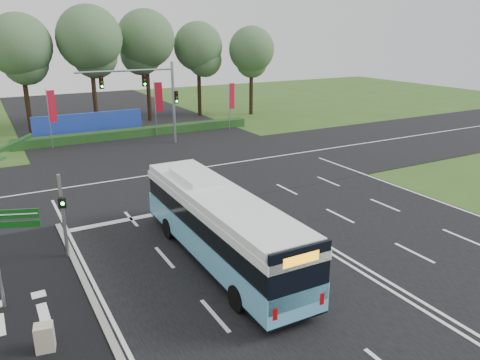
# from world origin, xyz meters

# --- Properties ---
(ground) EXTENTS (120.00, 120.00, 0.00)m
(ground) POSITION_xyz_m (0.00, 0.00, 0.00)
(ground) COLOR #32531B
(ground) RESTS_ON ground
(road_main) EXTENTS (20.00, 120.00, 0.04)m
(road_main) POSITION_xyz_m (0.00, 0.00, 0.02)
(road_main) COLOR black
(road_main) RESTS_ON ground
(road_cross) EXTENTS (120.00, 14.00, 0.05)m
(road_cross) POSITION_xyz_m (0.00, 12.00, 0.03)
(road_cross) COLOR black
(road_cross) RESTS_ON ground
(bike_path) EXTENTS (5.00, 18.00, 0.06)m
(bike_path) POSITION_xyz_m (-12.50, -3.00, 0.03)
(bike_path) COLOR black
(bike_path) RESTS_ON ground
(kerb_strip) EXTENTS (0.25, 18.00, 0.12)m
(kerb_strip) POSITION_xyz_m (-10.10, -3.00, 0.06)
(kerb_strip) COLOR gray
(kerb_strip) RESTS_ON ground
(city_bus) EXTENTS (2.60, 11.61, 3.33)m
(city_bus) POSITION_xyz_m (-4.58, -1.42, 1.68)
(city_bus) COLOR #58A8CD
(city_bus) RESTS_ON ground
(pedestrian_signal) EXTENTS (0.35, 0.43, 3.81)m
(pedestrian_signal) POSITION_xyz_m (-10.26, 2.09, 2.08)
(pedestrian_signal) COLOR gray
(pedestrian_signal) RESTS_ON ground
(street_sign) EXTENTS (1.60, 0.68, 4.35)m
(street_sign) POSITION_xyz_m (-12.64, -0.98, 2.72)
(street_sign) COLOR gray
(street_sign) RESTS_ON ground
(utility_cabinet) EXTENTS (0.64, 0.56, 0.94)m
(utility_cabinet) POSITION_xyz_m (-11.99, -4.11, 0.47)
(utility_cabinet) COLOR #B6AB93
(utility_cabinet) RESTS_ON ground
(banner_flag_left) EXTENTS (0.69, 0.30, 4.94)m
(banner_flag_left) POSITION_xyz_m (-7.58, 23.57, 3.21)
(banner_flag_left) COLOR gray
(banner_flag_left) RESTS_ON ground
(banner_flag_mid) EXTENTS (0.75, 0.15, 5.11)m
(banner_flag_mid) POSITION_xyz_m (1.72, 23.76, 3.31)
(banner_flag_mid) COLOR gray
(banner_flag_mid) RESTS_ON ground
(banner_flag_right) EXTENTS (0.68, 0.21, 4.70)m
(banner_flag_right) POSITION_xyz_m (9.02, 23.09, 3.06)
(banner_flag_right) COLOR gray
(banner_flag_right) RESTS_ON ground
(traffic_light_gantry) EXTENTS (8.41, 0.28, 7.00)m
(traffic_light_gantry) POSITION_xyz_m (0.21, 20.50, 4.66)
(traffic_light_gantry) COLOR gray
(traffic_light_gantry) RESTS_ON ground
(hedge) EXTENTS (22.00, 1.20, 0.80)m
(hedge) POSITION_xyz_m (0.00, 24.50, 0.40)
(hedge) COLOR #163C16
(hedge) RESTS_ON ground
(blue_hoarding) EXTENTS (10.00, 0.30, 2.20)m
(blue_hoarding) POSITION_xyz_m (-4.00, 27.00, 1.10)
(blue_hoarding) COLOR #1E3AA7
(blue_hoarding) RESTS_ON ground
(eucalyptus_row) EXTENTS (41.21, 8.86, 11.91)m
(eucalyptus_row) POSITION_xyz_m (-2.76, 31.29, 8.11)
(eucalyptus_row) COLOR black
(eucalyptus_row) RESTS_ON ground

